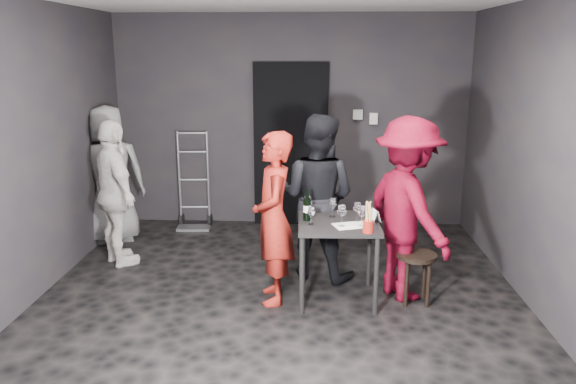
{
  "coord_description": "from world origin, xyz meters",
  "views": [
    {
      "loc": [
        0.3,
        -4.72,
        2.24
      ],
      "look_at": [
        0.07,
        0.25,
        0.98
      ],
      "focal_mm": 35.0,
      "sensor_mm": 36.0,
      "label": 1
    }
  ],
  "objects_px": {
    "woman_black": "(317,189)",
    "breadstick_cup": "(368,218)",
    "hand_truck": "(194,210)",
    "man_maroon": "(408,198)",
    "stool": "(416,263)",
    "bystander_grey": "(110,168)",
    "bystander_cream": "(115,191)",
    "server_red": "(273,215)",
    "tasting_table": "(338,232)",
    "wine_bottle": "(307,209)"
  },
  "relations": [
    {
      "from": "stool",
      "to": "bystander_cream",
      "type": "bearing_deg",
      "value": 164.84
    },
    {
      "from": "tasting_table",
      "to": "stool",
      "type": "relative_size",
      "value": 1.6
    },
    {
      "from": "stool",
      "to": "server_red",
      "type": "distance_m",
      "value": 1.36
    },
    {
      "from": "wine_bottle",
      "to": "tasting_table",
      "type": "bearing_deg",
      "value": -3.19
    },
    {
      "from": "server_red",
      "to": "breadstick_cup",
      "type": "bearing_deg",
      "value": 64.15
    },
    {
      "from": "hand_truck",
      "to": "server_red",
      "type": "bearing_deg",
      "value": -64.6
    },
    {
      "from": "server_red",
      "to": "man_maroon",
      "type": "height_order",
      "value": "man_maroon"
    },
    {
      "from": "woman_black",
      "to": "man_maroon",
      "type": "xyz_separation_m",
      "value": [
        0.81,
        -0.47,
        0.04
      ]
    },
    {
      "from": "bystander_cream",
      "to": "breadstick_cup",
      "type": "distance_m",
      "value": 2.77
    },
    {
      "from": "tasting_table",
      "to": "bystander_cream",
      "type": "relative_size",
      "value": 0.46
    },
    {
      "from": "man_maroon",
      "to": "bystander_grey",
      "type": "height_order",
      "value": "man_maroon"
    },
    {
      "from": "server_red",
      "to": "bystander_cream",
      "type": "relative_size",
      "value": 1.01
    },
    {
      "from": "stool",
      "to": "man_maroon",
      "type": "distance_m",
      "value": 0.59
    },
    {
      "from": "woman_black",
      "to": "bystander_grey",
      "type": "distance_m",
      "value": 2.61
    },
    {
      "from": "server_red",
      "to": "breadstick_cup",
      "type": "distance_m",
      "value": 0.86
    },
    {
      "from": "bystander_grey",
      "to": "breadstick_cup",
      "type": "height_order",
      "value": "bystander_grey"
    },
    {
      "from": "bystander_grey",
      "to": "stool",
      "type": "bearing_deg",
      "value": 134.29
    },
    {
      "from": "bystander_cream",
      "to": "breadstick_cup",
      "type": "bearing_deg",
      "value": -152.44
    },
    {
      "from": "man_maroon",
      "to": "bystander_cream",
      "type": "xyz_separation_m",
      "value": [
        -2.94,
        0.67,
        -0.14
      ]
    },
    {
      "from": "breadstick_cup",
      "to": "bystander_cream",
      "type": "bearing_deg",
      "value": 157.0
    },
    {
      "from": "bystander_grey",
      "to": "hand_truck",
      "type": "bearing_deg",
      "value": -166.53
    },
    {
      "from": "stool",
      "to": "wine_bottle",
      "type": "xyz_separation_m",
      "value": [
        -0.99,
        0.06,
        0.48
      ]
    },
    {
      "from": "breadstick_cup",
      "to": "tasting_table",
      "type": "bearing_deg",
      "value": 127.26
    },
    {
      "from": "stool",
      "to": "tasting_table",
      "type": "bearing_deg",
      "value": 176.21
    },
    {
      "from": "woman_black",
      "to": "bystander_cream",
      "type": "xyz_separation_m",
      "value": [
        -2.12,
        0.2,
        -0.1
      ]
    },
    {
      "from": "woman_black",
      "to": "breadstick_cup",
      "type": "relative_size",
      "value": 6.26
    },
    {
      "from": "man_maroon",
      "to": "breadstick_cup",
      "type": "height_order",
      "value": "man_maroon"
    },
    {
      "from": "bystander_grey",
      "to": "woman_black",
      "type": "bearing_deg",
      "value": 138.2
    },
    {
      "from": "hand_truck",
      "to": "bystander_grey",
      "type": "xyz_separation_m",
      "value": [
        -0.86,
        -0.58,
        0.67
      ]
    },
    {
      "from": "tasting_table",
      "to": "wine_bottle",
      "type": "bearing_deg",
      "value": 176.81
    },
    {
      "from": "stool",
      "to": "breadstick_cup",
      "type": "distance_m",
      "value": 0.74
    },
    {
      "from": "stool",
      "to": "man_maroon",
      "type": "relative_size",
      "value": 0.25
    },
    {
      "from": "woman_black",
      "to": "breadstick_cup",
      "type": "xyz_separation_m",
      "value": [
        0.42,
        -0.88,
        -0.03
      ]
    },
    {
      "from": "tasting_table",
      "to": "breadstick_cup",
      "type": "distance_m",
      "value": 0.45
    },
    {
      "from": "man_maroon",
      "to": "wine_bottle",
      "type": "xyz_separation_m",
      "value": [
        -0.91,
        -0.08,
        -0.09
      ]
    },
    {
      "from": "stool",
      "to": "woman_black",
      "type": "distance_m",
      "value": 1.21
    },
    {
      "from": "tasting_table",
      "to": "breadstick_cup",
      "type": "xyz_separation_m",
      "value": [
        0.24,
        -0.31,
        0.23
      ]
    },
    {
      "from": "hand_truck",
      "to": "man_maroon",
      "type": "relative_size",
      "value": 0.66
    },
    {
      "from": "hand_truck",
      "to": "tasting_table",
      "type": "height_order",
      "value": "hand_truck"
    },
    {
      "from": "stool",
      "to": "server_red",
      "type": "height_order",
      "value": "server_red"
    },
    {
      "from": "server_red",
      "to": "bystander_grey",
      "type": "bearing_deg",
      "value": -135.29
    },
    {
      "from": "tasting_table",
      "to": "bystander_cream",
      "type": "height_order",
      "value": "bystander_cream"
    },
    {
      "from": "hand_truck",
      "to": "bystander_cream",
      "type": "bearing_deg",
      "value": -116.03
    },
    {
      "from": "hand_truck",
      "to": "breadstick_cup",
      "type": "relative_size",
      "value": 4.31
    },
    {
      "from": "bystander_cream",
      "to": "bystander_grey",
      "type": "xyz_separation_m",
      "value": [
        -0.32,
        0.73,
        0.09
      ]
    },
    {
      "from": "server_red",
      "to": "bystander_grey",
      "type": "distance_m",
      "value": 2.57
    },
    {
      "from": "bystander_grey",
      "to": "tasting_table",
      "type": "bearing_deg",
      "value": 129.44
    },
    {
      "from": "breadstick_cup",
      "to": "woman_black",
      "type": "bearing_deg",
      "value": 115.86
    },
    {
      "from": "bystander_cream",
      "to": "server_red",
      "type": "bearing_deg",
      "value": -154.79
    },
    {
      "from": "server_red",
      "to": "hand_truck",
      "type": "bearing_deg",
      "value": -158.97
    }
  ]
}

